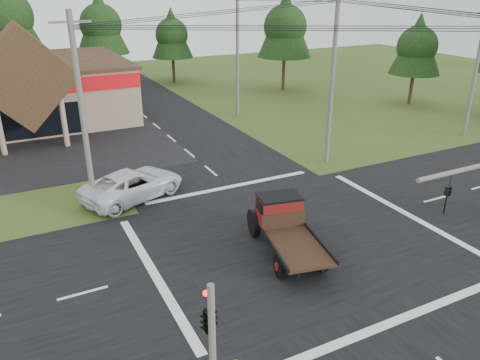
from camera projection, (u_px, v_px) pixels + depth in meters
ground at (291, 238)px, 23.10m from camera, size 120.00×120.00×0.00m
road_ns at (291, 238)px, 23.10m from camera, size 12.00×120.00×0.02m
road_ew at (291, 238)px, 23.10m from camera, size 120.00×12.00×0.02m
traffic_signal_corner at (209, 308)px, 12.60m from camera, size 0.53×2.48×4.40m
utility_pole_nw at (82, 113)px, 24.27m from camera, size 2.00×0.30×10.50m
utility_pole_ne at (332, 78)px, 30.73m from camera, size 2.00×0.30×11.50m
utility_pole_far at (476, 71)px, 36.80m from camera, size 2.00×0.30×10.20m
utility_pole_n at (237, 54)px, 42.30m from camera, size 2.00×0.30×11.20m
tree_row_c at (5, 13)px, 49.29m from camera, size 7.28×7.28×13.13m
tree_row_d at (100, 23)px, 54.79m from camera, size 6.16×6.16×11.11m
tree_row_e at (172, 33)px, 57.00m from camera, size 5.04×5.04×9.09m
tree_side_ne at (285, 24)px, 52.40m from camera, size 6.16×6.16×11.11m
tree_side_e_near at (417, 44)px, 46.38m from camera, size 5.04×5.04×9.09m
antique_flatbed_truck at (287, 230)px, 21.32m from camera, size 3.39×6.24×2.47m
white_pickup at (133, 184)px, 27.11m from camera, size 6.75×4.90×1.71m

